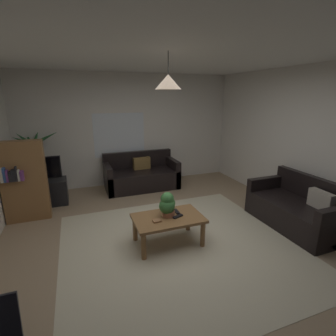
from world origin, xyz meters
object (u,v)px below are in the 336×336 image
Objects in this scene: pendant_lamp at (168,82)px; remote_on_table_0 at (177,211)px; coffee_table at (168,221)px; bookshelf_corner at (24,181)px; potted_plant_on_table at (168,204)px; tv_stand at (43,193)px; couch_under_window at (141,176)px; couch_right_side at (297,210)px; book_on_table_0 at (157,221)px; tv at (40,169)px; remote_on_table_1 at (178,216)px; potted_palm_corner at (37,167)px.

remote_on_table_0 is at bearing 30.61° from pendant_lamp.
coffee_table is 2.59m from bookshelf_corner.
remote_on_table_0 is 0.11× the size of bookshelf_corner.
bookshelf_corner is (-2.03, 1.53, 0.10)m from potted_plant_on_table.
bookshelf_corner is (-2.03, 1.56, 0.35)m from coffee_table.
remote_on_table_0 is 0.18× the size of tv_stand.
tv_stand is at bearing -172.22° from couch_under_window.
book_on_table_0 is at bearing -94.35° from couch_right_side.
couch_right_side reaches higher than coffee_table.
coffee_table is 0.25m from potted_plant_on_table.
pendant_lamp is at bearing -49.25° from tv.
pendant_lamp is (-0.24, -2.44, 1.99)m from couch_under_window.
book_on_table_0 is at bearing 26.61° from remote_on_table_0.
tv_stand is 1.17× the size of tv.
couch_under_window reaches higher than potted_plant_on_table.
pendant_lamp is at bearing -96.58° from couch_right_side.
couch_under_window is at bearing 21.20° from bookshelf_corner.
potted_palm_corner is at bearing 15.56° from remote_on_table_1.
potted_plant_on_table is at bearing 31.08° from remote_on_table_1.
bookshelf_corner is at bearing 142.35° from pendant_lamp.
book_on_table_0 is 0.31× the size of potted_plant_on_table.
couch_under_window is at bearing -144.14° from couch_right_side.
potted_palm_corner is 1.07× the size of bookshelf_corner.
couch_right_side is 2.39m from book_on_table_0.
couch_right_side is (1.95, -2.70, 0.00)m from couch_under_window.
couch_under_window is 10.42× the size of remote_on_table_1.
bookshelf_corner is at bearing 142.35° from coffee_table.
tv_stand is at bearing -44.19° from remote_on_table_0.
bookshelf_corner reaches higher than tv_stand.
pendant_lamp is at bearing 19.99° from book_on_table_0.
bookshelf_corner is (-2.15, 1.62, 0.27)m from remote_on_table_1.
pendant_lamp reaches higher than tv_stand.
potted_plant_on_table is at bearing -48.63° from tv.
book_on_table_0 is 0.15× the size of tv.
potted_plant_on_table is 0.81× the size of pendant_lamp.
couch_right_side is 2.05m from remote_on_table_0.
tv is (-2.02, 2.04, 0.31)m from remote_on_table_0.
couch_right_side is at bearing -30.91° from tv_stand.
coffee_table is 3.33m from potted_palm_corner.
potted_palm_corner reaches higher than tv_stand.
remote_on_table_0 is 0.21× the size of tv.
couch_right_side is 9.58× the size of remote_on_table_0.
couch_right_side is at bearing -30.68° from tv.
couch_under_window is at bearing 7.78° from tv_stand.
remote_on_table_0 is at bearing -45.59° from tv_stand.
couch_right_side is 4.70m from tv_stand.
tv is (-1.84, 2.14, 0.39)m from coffee_table.
potted_plant_on_table is 0.47× the size of tv.
potted_palm_corner reaches higher than couch_under_window.
pendant_lamp is at bearing 32.00° from remote_on_table_0.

